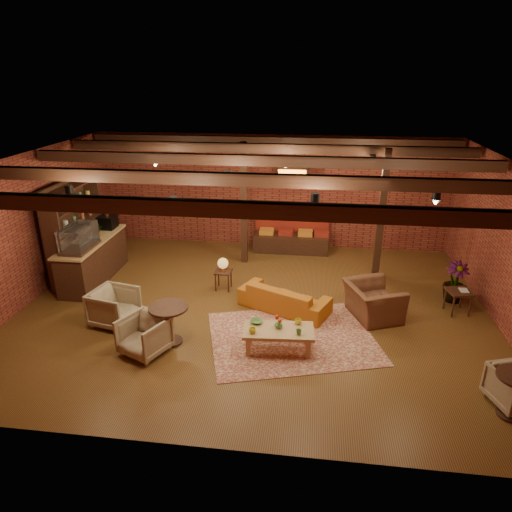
# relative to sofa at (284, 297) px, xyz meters

# --- Properties ---
(floor) EXTENTS (10.00, 10.00, 0.00)m
(floor) POSITION_rel_sofa_xyz_m (-0.66, -0.07, -0.29)
(floor) COLOR #432510
(floor) RESTS_ON ground
(ceiling) EXTENTS (10.00, 8.00, 0.02)m
(ceiling) POSITION_rel_sofa_xyz_m (-0.66, -0.07, 2.91)
(ceiling) COLOR black
(ceiling) RESTS_ON wall_back
(wall_back) EXTENTS (10.00, 0.02, 3.20)m
(wall_back) POSITION_rel_sofa_xyz_m (-0.66, 3.93, 1.31)
(wall_back) COLOR maroon
(wall_back) RESTS_ON ground
(wall_front) EXTENTS (10.00, 0.02, 3.20)m
(wall_front) POSITION_rel_sofa_xyz_m (-0.66, -4.07, 1.31)
(wall_front) COLOR maroon
(wall_front) RESTS_ON ground
(wall_left) EXTENTS (0.02, 8.00, 3.20)m
(wall_left) POSITION_rel_sofa_xyz_m (-5.66, -0.07, 1.31)
(wall_left) COLOR maroon
(wall_left) RESTS_ON ground
(wall_right) EXTENTS (0.02, 8.00, 3.20)m
(wall_right) POSITION_rel_sofa_xyz_m (4.34, -0.07, 1.31)
(wall_right) COLOR maroon
(wall_right) RESTS_ON ground
(ceiling_beams) EXTENTS (9.80, 6.40, 0.22)m
(ceiling_beams) POSITION_rel_sofa_xyz_m (-0.66, -0.07, 2.79)
(ceiling_beams) COLOR black
(ceiling_beams) RESTS_ON ceiling
(ceiling_pipe) EXTENTS (9.60, 0.12, 0.12)m
(ceiling_pipe) POSITION_rel_sofa_xyz_m (-0.66, 1.53, 2.56)
(ceiling_pipe) COLOR black
(ceiling_pipe) RESTS_ON ceiling
(post_left) EXTENTS (0.16, 0.16, 3.20)m
(post_left) POSITION_rel_sofa_xyz_m (-1.26, 2.53, 1.31)
(post_left) COLOR black
(post_left) RESTS_ON ground
(post_right) EXTENTS (0.16, 0.16, 3.20)m
(post_right) POSITION_rel_sofa_xyz_m (2.14, 1.93, 1.31)
(post_right) COLOR black
(post_right) RESTS_ON ground
(service_counter) EXTENTS (0.80, 2.50, 1.60)m
(service_counter) POSITION_rel_sofa_xyz_m (-4.76, 0.93, 0.51)
(service_counter) COLOR black
(service_counter) RESTS_ON ground
(plant_counter) EXTENTS (0.35, 0.39, 0.30)m
(plant_counter) POSITION_rel_sofa_xyz_m (-4.66, 1.13, 0.93)
(plant_counter) COLOR #337F33
(plant_counter) RESTS_ON service_counter
(shelving_hutch) EXTENTS (0.52, 2.00, 2.40)m
(shelving_hutch) POSITION_rel_sofa_xyz_m (-5.16, 1.03, 0.91)
(shelving_hutch) COLOR black
(shelving_hutch) RESTS_ON ground
(banquette) EXTENTS (2.10, 0.70, 1.00)m
(banquette) POSITION_rel_sofa_xyz_m (-0.06, 3.48, 0.21)
(banquette) COLOR maroon
(banquette) RESTS_ON ground
(service_sign) EXTENTS (0.86, 0.06, 0.30)m
(service_sign) POSITION_rel_sofa_xyz_m (-0.06, 3.03, 2.06)
(service_sign) COLOR orange
(service_sign) RESTS_ON ceiling
(ceiling_spotlights) EXTENTS (6.40, 4.40, 0.28)m
(ceiling_spotlights) POSITION_rel_sofa_xyz_m (-0.66, -0.07, 2.57)
(ceiling_spotlights) COLOR black
(ceiling_spotlights) RESTS_ON ceiling
(rug) EXTENTS (3.66, 3.16, 0.01)m
(rug) POSITION_rel_sofa_xyz_m (0.24, -1.13, -0.28)
(rug) COLOR maroon
(rug) RESTS_ON floor
(sofa) EXTENTS (2.10, 1.51, 0.57)m
(sofa) POSITION_rel_sofa_xyz_m (0.00, 0.00, 0.00)
(sofa) COLOR #A25916
(sofa) RESTS_ON floor
(coffee_table) EXTENTS (1.34, 0.73, 0.70)m
(coffee_table) POSITION_rel_sofa_xyz_m (-0.01, -1.57, 0.11)
(coffee_table) COLOR #986F47
(coffee_table) RESTS_ON floor
(side_table_lamp) EXTENTS (0.39, 0.39, 0.79)m
(side_table_lamp) POSITION_rel_sofa_xyz_m (-1.50, 0.80, 0.32)
(side_table_lamp) COLOR black
(side_table_lamp) RESTS_ON floor
(round_table_left) EXTENTS (0.74, 0.74, 0.77)m
(round_table_left) POSITION_rel_sofa_xyz_m (-2.06, -1.57, 0.23)
(round_table_left) COLOR black
(round_table_left) RESTS_ON floor
(armchair_a) EXTENTS (0.91, 0.95, 0.83)m
(armchair_a) POSITION_rel_sofa_xyz_m (-3.39, -1.04, 0.13)
(armchair_a) COLOR #C2BA96
(armchair_a) RESTS_ON floor
(armchair_b) EXTENTS (0.99, 0.97, 0.78)m
(armchair_b) POSITION_rel_sofa_xyz_m (-2.42, -1.96, 0.11)
(armchair_b) COLOR #C2BA96
(armchair_b) RESTS_ON floor
(armchair_right) EXTENTS (1.10, 1.32, 0.98)m
(armchair_right) POSITION_rel_sofa_xyz_m (1.85, -0.09, 0.21)
(armchair_right) COLOR brown
(armchair_right) RESTS_ON floor
(side_table_book) EXTENTS (0.55, 0.55, 0.54)m
(side_table_book) POSITION_rel_sofa_xyz_m (3.67, 0.33, 0.19)
(side_table_book) COLOR black
(side_table_book) RESTS_ON floor
(plant_tall) EXTENTS (1.73, 1.73, 2.77)m
(plant_tall) POSITION_rel_sofa_xyz_m (3.74, 0.88, 1.10)
(plant_tall) COLOR #4C7F4C
(plant_tall) RESTS_ON floor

